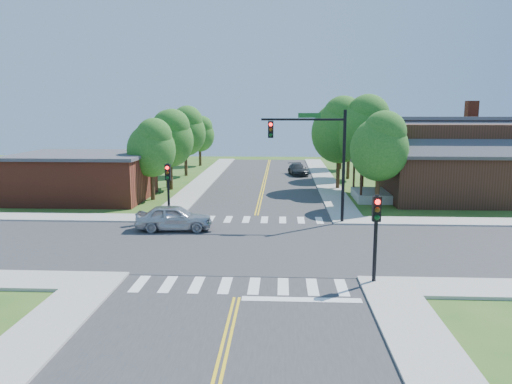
# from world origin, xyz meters

# --- Properties ---
(ground) EXTENTS (100.00, 100.00, 0.00)m
(ground) POSITION_xyz_m (0.00, 0.00, 0.00)
(ground) COLOR #29531A
(ground) RESTS_ON ground
(road_ns) EXTENTS (10.00, 90.00, 0.04)m
(road_ns) POSITION_xyz_m (0.00, 0.00, 0.02)
(road_ns) COLOR #2D2D30
(road_ns) RESTS_ON ground
(road_ew) EXTENTS (90.00, 10.00, 0.04)m
(road_ew) POSITION_xyz_m (0.00, 0.00, 0.03)
(road_ew) COLOR #2D2D30
(road_ew) RESTS_ON ground
(intersection_patch) EXTENTS (10.20, 10.20, 0.06)m
(intersection_patch) POSITION_xyz_m (0.00, 0.00, 0.00)
(intersection_patch) COLOR #2D2D30
(intersection_patch) RESTS_ON ground
(sidewalk_ne) EXTENTS (40.00, 40.00, 0.14)m
(sidewalk_ne) POSITION_xyz_m (15.82, 15.82, 0.07)
(sidewalk_ne) COLOR #9E9B93
(sidewalk_ne) RESTS_ON ground
(sidewalk_nw) EXTENTS (40.00, 40.00, 0.14)m
(sidewalk_nw) POSITION_xyz_m (-15.82, 15.82, 0.07)
(sidewalk_nw) COLOR #9E9B93
(sidewalk_nw) RESTS_ON ground
(crosswalk_north) EXTENTS (8.85, 2.00, 0.01)m
(crosswalk_north) POSITION_xyz_m (0.00, 6.20, 0.05)
(crosswalk_north) COLOR white
(crosswalk_north) RESTS_ON ground
(crosswalk_south) EXTENTS (8.85, 2.00, 0.01)m
(crosswalk_south) POSITION_xyz_m (0.00, -6.20, 0.05)
(crosswalk_south) COLOR white
(crosswalk_south) RESTS_ON ground
(centerline) EXTENTS (0.30, 90.00, 0.01)m
(centerline) POSITION_xyz_m (0.00, 0.00, 0.05)
(centerline) COLOR yellow
(centerline) RESTS_ON ground
(stop_bar) EXTENTS (4.60, 0.45, 0.09)m
(stop_bar) POSITION_xyz_m (2.50, -7.60, 0.00)
(stop_bar) COLOR white
(stop_bar) RESTS_ON ground
(signal_mast_ne) EXTENTS (5.30, 0.42, 7.20)m
(signal_mast_ne) POSITION_xyz_m (3.91, 5.59, 4.85)
(signal_mast_ne) COLOR black
(signal_mast_ne) RESTS_ON ground
(signal_pole_se) EXTENTS (0.34, 0.42, 3.80)m
(signal_pole_se) POSITION_xyz_m (5.60, -5.62, 2.66)
(signal_pole_se) COLOR black
(signal_pole_se) RESTS_ON ground
(signal_pole_nw) EXTENTS (0.34, 0.42, 3.80)m
(signal_pole_nw) POSITION_xyz_m (-5.60, 5.58, 2.66)
(signal_pole_nw) COLOR black
(signal_pole_nw) RESTS_ON ground
(house_ne) EXTENTS (13.05, 8.80, 7.11)m
(house_ne) POSITION_xyz_m (15.11, 14.23, 3.33)
(house_ne) COLOR #311D11
(house_ne) RESTS_ON ground
(building_nw) EXTENTS (10.40, 8.40, 3.73)m
(building_nw) POSITION_xyz_m (-14.20, 13.20, 1.88)
(building_nw) COLOR brown
(building_nw) RESTS_ON ground
(tree_e_a) EXTENTS (4.21, 4.00, 7.15)m
(tree_e_a) POSITION_xyz_m (8.83, 10.63, 4.68)
(tree_e_a) COLOR #382314
(tree_e_a) RESTS_ON ground
(tree_e_b) EXTENTS (5.00, 4.75, 8.50)m
(tree_e_b) POSITION_xyz_m (8.84, 17.87, 5.57)
(tree_e_b) COLOR #382314
(tree_e_b) RESTS_ON ground
(tree_e_c) EXTENTS (4.85, 4.61, 8.25)m
(tree_e_c) POSITION_xyz_m (8.72, 26.21, 5.41)
(tree_e_c) COLOR #382314
(tree_e_c) RESTS_ON ground
(tree_e_d) EXTENTS (4.77, 4.54, 8.12)m
(tree_e_d) POSITION_xyz_m (8.88, 34.60, 5.32)
(tree_e_d) COLOR #382314
(tree_e_d) RESTS_ON ground
(tree_w_a) EXTENTS (3.86, 3.66, 6.56)m
(tree_w_a) POSITION_xyz_m (-8.57, 13.23, 4.29)
(tree_w_a) COLOR #382314
(tree_w_a) RESTS_ON ground
(tree_w_b) EXTENTS (4.23, 4.02, 7.19)m
(tree_w_b) POSITION_xyz_m (-8.76, 19.52, 4.71)
(tree_w_b) COLOR #382314
(tree_w_b) RESTS_ON ground
(tree_w_c) EXTENTS (4.46, 4.24, 7.59)m
(tree_w_c) POSITION_xyz_m (-8.65, 27.76, 4.97)
(tree_w_c) COLOR #382314
(tree_w_c) RESTS_ON ground
(tree_w_d) EXTENTS (3.74, 3.56, 6.37)m
(tree_w_d) POSITION_xyz_m (-8.66, 37.43, 4.17)
(tree_w_d) COLOR #382314
(tree_w_d) RESTS_ON ground
(tree_house) EXTENTS (4.94, 4.70, 8.40)m
(tree_house) POSITION_xyz_m (6.89, 19.23, 5.51)
(tree_house) COLOR #382314
(tree_house) RESTS_ON ground
(tree_bldg) EXTENTS (4.27, 4.05, 7.26)m
(tree_bldg) POSITION_xyz_m (-8.22, 18.35, 4.75)
(tree_bldg) COLOR #382314
(tree_bldg) RESTS_ON ground
(car_silver) EXTENTS (2.31, 4.73, 1.54)m
(car_silver) POSITION_xyz_m (-4.74, 3.14, 0.77)
(car_silver) COLOR #B7B9BE
(car_silver) RESTS_ON ground
(car_dgrey) EXTENTS (3.09, 4.77, 1.22)m
(car_dgrey) POSITION_xyz_m (3.50, 28.63, 0.61)
(car_dgrey) COLOR #282B2C
(car_dgrey) RESTS_ON ground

